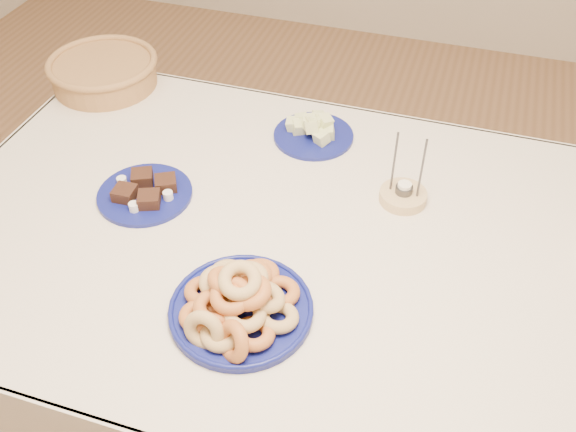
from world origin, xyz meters
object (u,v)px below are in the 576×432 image
Objects in this scene: brownie_plate at (145,192)px; candle_holder at (403,195)px; wicker_basket at (104,71)px; donut_platter at (239,303)px; melon_plate at (312,130)px; dining_table at (294,266)px.

brownie_plate is 0.62m from candle_holder.
wicker_basket is at bearing 129.22° from brownie_plate.
donut_platter is 0.63m from melon_plate.
dining_table is 0.29m from donut_platter.
dining_table is at bearing -31.16° from wicker_basket.
candle_holder reaches higher than brownie_plate.
donut_platter is 0.83× the size of wicker_basket.
donut_platter reaches higher than dining_table.
donut_platter is 0.99m from wicker_basket.
donut_platter is at bearing -119.18° from candle_holder.
wicker_basket is 2.28× the size of candle_holder.
brownie_plate is 0.56m from wicker_basket.
brownie_plate is at bearing -131.45° from melon_plate.
donut_platter is 1.88× the size of candle_holder.
brownie_plate is at bearing 142.14° from donut_platter.
candle_holder is (0.25, 0.45, -0.02)m from donut_platter.
donut_platter is 0.51m from candle_holder.
wicker_basket reaches higher than dining_table.
donut_platter is 1.42× the size of brownie_plate.
melon_plate is (-0.03, 0.63, -0.01)m from donut_platter.
donut_platter is at bearing -87.16° from melon_plate.
donut_platter is at bearing -45.05° from wicker_basket.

